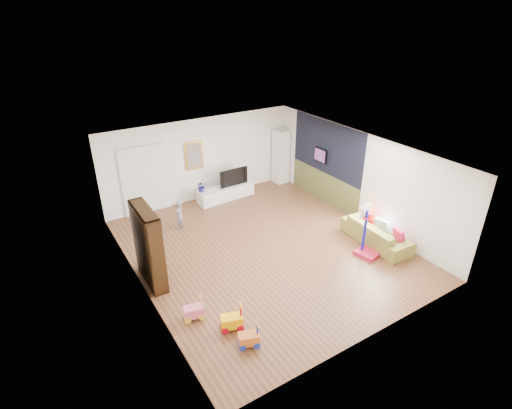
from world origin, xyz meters
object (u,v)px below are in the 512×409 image
bookshelf (148,246)px  sofa (377,233)px  basketball_hoop (370,232)px  media_console (226,193)px

bookshelf → sofa: bearing=-15.5°
bookshelf → basketball_hoop: size_ratio=1.36×
bookshelf → basketball_hoop: bearing=-20.5°
bookshelf → basketball_hoop: 5.44m
bookshelf → sofa: bookshelf is taller
media_console → sofa: 5.09m
sofa → basketball_hoop: 0.82m
basketball_hoop → bookshelf: bearing=148.2°
bookshelf → sofa: 5.98m
bookshelf → basketball_hoop: bookshelf is taller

